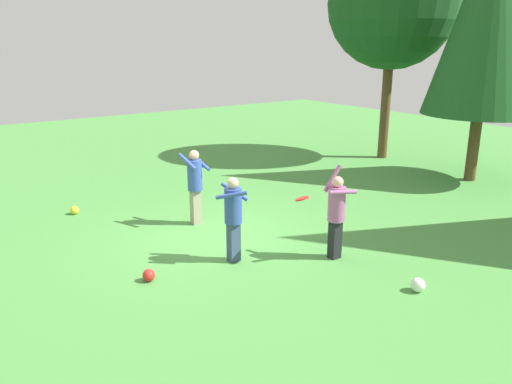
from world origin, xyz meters
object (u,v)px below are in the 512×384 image
at_px(person_thrower, 336,210).
at_px(ball_white, 418,285).
at_px(frisbee, 302,199).
at_px(person_catcher, 233,212).
at_px(ball_red, 149,275).
at_px(tree_center, 491,10).
at_px(ball_yellow, 75,210).
at_px(person_bystander, 195,180).
at_px(tree_left, 393,4).

bearing_deg(person_thrower, ball_white, 109.33).
bearing_deg(ball_white, frisbee, -156.45).
distance_m(person_catcher, ball_red, 1.96).
bearing_deg(tree_center, person_thrower, -76.83).
height_order(person_thrower, ball_red, person_thrower).
bearing_deg(ball_yellow, ball_red, -0.30).
distance_m(person_bystander, frisbee, 3.22).
height_order(person_thrower, frisbee, person_thrower).
distance_m(person_thrower, tree_left, 10.64).
bearing_deg(person_bystander, ball_white, 5.66).
height_order(person_catcher, tree_left, tree_left).
xyz_separation_m(frisbee, ball_yellow, (-5.55, -2.69, -1.23)).
xyz_separation_m(person_catcher, tree_center, (-0.73, 9.35, 4.03)).
height_order(ball_yellow, tree_center, tree_center).
distance_m(ball_yellow, tree_left, 12.54).
relative_size(ball_white, ball_red, 1.11).
xyz_separation_m(person_catcher, ball_white, (2.94, 1.88, -0.89)).
bearing_deg(person_catcher, ball_red, -143.73).
bearing_deg(person_catcher, tree_center, 46.11).
bearing_deg(tree_center, ball_red, -87.08).
bearing_deg(tree_center, person_bystander, -99.91).
distance_m(person_thrower, ball_yellow, 6.74).
relative_size(frisbee, tree_center, 0.04).
relative_size(frisbee, ball_yellow, 1.68).
height_order(ball_red, tree_center, tree_center).
bearing_deg(person_bystander, ball_red, -55.43).
xyz_separation_m(person_thrower, person_catcher, (-1.06, -1.71, 0.00)).
distance_m(person_bystander, ball_white, 5.50).
bearing_deg(frisbee, ball_red, -110.90).
bearing_deg(tree_left, frisbee, -58.15).
relative_size(ball_red, tree_center, 0.03).
xyz_separation_m(ball_yellow, ball_red, (4.51, -0.02, 0.01)).
bearing_deg(tree_left, ball_red, -69.11).
relative_size(person_thrower, ball_white, 7.38).
bearing_deg(ball_white, person_thrower, -174.90).
height_order(person_thrower, ball_yellow, person_thrower).
height_order(person_catcher, frisbee, person_catcher).
distance_m(frisbee, tree_center, 9.29).
distance_m(ball_yellow, tree_center, 12.74).
xyz_separation_m(person_thrower, tree_center, (-1.79, 7.64, 4.03)).
xyz_separation_m(person_bystander, ball_red, (2.12, -2.17, -0.95)).
distance_m(person_catcher, ball_yellow, 5.06).
bearing_deg(person_thrower, ball_red, -5.30).
xyz_separation_m(ball_red, tree_center, (-0.57, 11.09, 4.93)).
xyz_separation_m(tree_center, tree_left, (-3.77, 0.29, 0.39)).
bearing_deg(tree_left, person_bystander, -76.46).
relative_size(person_thrower, ball_red, 8.20).
relative_size(tree_center, tree_left, 1.05).
bearing_deg(person_bystander, ball_yellow, -147.87).
distance_m(person_thrower, person_bystander, 3.58).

